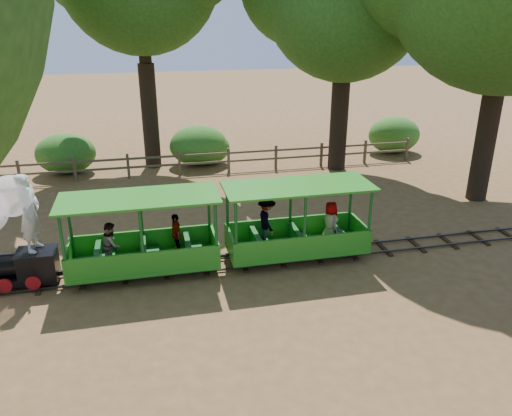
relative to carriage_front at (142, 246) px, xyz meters
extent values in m
plane|color=olive|center=(2.53, -0.01, -0.79)|extent=(90.00, 90.00, 0.00)
cube|color=#3F3D3A|center=(2.53, -0.31, -0.72)|extent=(22.00, 0.05, 0.05)
cube|color=#3F3D3A|center=(2.53, 0.29, -0.72)|extent=(22.00, 0.05, 0.05)
cube|color=#382314|center=(2.53, -0.01, -0.77)|extent=(0.12, 1.00, 0.05)
cube|color=#382314|center=(-2.47, -0.01, -0.77)|extent=(0.12, 1.00, 0.05)
cube|color=#382314|center=(7.53, -0.01, -0.77)|extent=(0.12, 1.00, 0.05)
cube|color=black|center=(-3.07, -0.01, -0.52)|extent=(2.11, 0.67, 0.17)
cube|color=black|center=(-2.45, -0.01, -0.17)|extent=(0.87, 0.67, 0.53)
cube|color=black|center=(-2.45, -0.01, 0.12)|extent=(0.91, 0.73, 0.04)
cylinder|color=maroon|center=(-3.17, -0.35, -0.52)|extent=(0.35, 0.06, 0.35)
cylinder|color=maroon|center=(-3.17, 0.34, -0.52)|extent=(0.35, 0.06, 0.35)
cylinder|color=maroon|center=(-2.54, -0.35, -0.52)|extent=(0.35, 0.06, 0.35)
cylinder|color=maroon|center=(-2.54, 0.34, -0.52)|extent=(0.35, 0.06, 0.35)
sphere|color=white|center=(-2.78, 0.14, 1.49)|extent=(0.96, 0.96, 0.96)
imported|color=silver|center=(-2.45, 0.07, 1.07)|extent=(0.60, 0.77, 1.87)
cube|color=#28891E|center=(0.02, -0.01, -0.46)|extent=(3.64, 1.39, 0.11)
cube|color=#13551B|center=(0.02, -0.01, -0.58)|extent=(3.28, 0.54, 0.15)
cube|color=#28891E|center=(0.02, -0.66, -0.13)|extent=(3.64, 0.06, 0.54)
cube|color=#28891E|center=(0.02, 0.65, -0.13)|extent=(3.64, 0.06, 0.54)
cube|color=#28891E|center=(0.02, -0.01, 1.26)|extent=(3.80, 1.55, 0.05)
cylinder|color=#13551B|center=(-1.71, -0.64, 0.40)|extent=(0.08, 0.08, 1.71)
cylinder|color=#13551B|center=(-1.71, 0.62, 0.40)|extent=(0.08, 0.08, 1.71)
cylinder|color=#13551B|center=(1.76, -0.64, 0.40)|extent=(0.08, 0.08, 1.71)
cylinder|color=#13551B|center=(1.76, 0.62, 0.40)|extent=(0.08, 0.08, 1.71)
cube|color=#13551B|center=(-1.07, -0.01, -0.19)|extent=(0.13, 1.18, 0.43)
cube|color=#13551B|center=(0.02, -0.01, -0.19)|extent=(0.13, 1.18, 0.43)
cube|color=#13551B|center=(1.12, -0.01, -0.19)|extent=(0.13, 1.18, 0.43)
cylinder|color=black|center=(-1.14, -0.37, -0.54)|extent=(0.30, 0.06, 0.30)
cylinder|color=black|center=(-1.14, 0.36, -0.54)|extent=(0.30, 0.06, 0.30)
cylinder|color=black|center=(1.19, -0.37, -0.54)|extent=(0.30, 0.06, 0.30)
cylinder|color=black|center=(1.19, 0.36, -0.54)|extent=(0.30, 0.06, 0.30)
imported|color=gray|center=(-0.71, -0.11, 0.17)|extent=(0.46, 0.57, 1.14)
imported|color=gray|center=(0.85, 0.24, 0.14)|extent=(0.36, 0.66, 1.08)
cube|color=#28891E|center=(3.98, -0.01, -0.46)|extent=(3.64, 1.39, 0.11)
cube|color=#13551B|center=(3.98, -0.01, -0.58)|extent=(3.28, 0.54, 0.15)
cube|color=#28891E|center=(3.98, -0.66, -0.13)|extent=(3.64, 0.06, 0.54)
cube|color=#28891E|center=(3.98, 0.65, -0.13)|extent=(3.64, 0.06, 0.54)
cube|color=#28891E|center=(3.98, -0.01, 1.26)|extent=(3.80, 1.55, 0.05)
cylinder|color=#13551B|center=(2.25, -0.64, 0.40)|extent=(0.08, 0.08, 1.71)
cylinder|color=#13551B|center=(2.25, 0.62, 0.40)|extent=(0.08, 0.08, 1.71)
cylinder|color=#13551B|center=(5.72, -0.64, 0.40)|extent=(0.08, 0.08, 1.71)
cylinder|color=#13551B|center=(5.72, 0.62, 0.40)|extent=(0.08, 0.08, 1.71)
cube|color=#13551B|center=(2.89, -0.01, -0.19)|extent=(0.13, 1.18, 0.43)
cube|color=#13551B|center=(3.98, -0.01, -0.19)|extent=(0.13, 1.18, 0.43)
cube|color=#13551B|center=(5.08, -0.01, -0.19)|extent=(0.13, 1.18, 0.43)
cylinder|color=black|center=(2.82, -0.37, -0.54)|extent=(0.30, 0.06, 0.30)
cylinder|color=black|center=(2.82, 0.36, -0.54)|extent=(0.30, 0.06, 0.30)
cylinder|color=black|center=(5.15, -0.37, -0.54)|extent=(0.30, 0.06, 0.30)
cylinder|color=black|center=(5.15, 0.36, -0.54)|extent=(0.30, 0.06, 0.30)
imported|color=gray|center=(3.25, 0.33, 0.25)|extent=(0.51, 0.85, 1.29)
imported|color=gray|center=(4.85, -0.16, 0.20)|extent=(0.48, 0.65, 1.21)
cylinder|color=#2D2116|center=(0.53, 9.49, 1.33)|extent=(0.66, 0.66, 4.25)
cylinder|color=#2D2116|center=(0.53, 9.49, 4.67)|extent=(0.50, 0.50, 2.43)
cylinder|color=#2D2116|center=(8.03, 7.49, 1.02)|extent=(0.72, 0.72, 3.62)
cylinder|color=#2D2116|center=(8.03, 7.49, 3.87)|extent=(0.54, 0.54, 2.07)
cylinder|color=#2D2116|center=(11.53, 2.99, 1.21)|extent=(0.68, 0.68, 4.01)
cylinder|color=#2D2116|center=(11.53, 2.99, 4.37)|extent=(0.51, 0.51, 2.29)
cube|color=brown|center=(-4.47, 7.99, -0.29)|extent=(0.10, 0.10, 1.00)
cube|color=brown|center=(-2.47, 7.99, -0.29)|extent=(0.10, 0.10, 1.00)
cube|color=brown|center=(-0.47, 7.99, -0.29)|extent=(0.10, 0.10, 1.00)
cube|color=brown|center=(1.53, 7.99, -0.29)|extent=(0.10, 0.10, 1.00)
cube|color=brown|center=(3.53, 7.99, -0.29)|extent=(0.10, 0.10, 1.00)
cube|color=brown|center=(5.53, 7.99, -0.29)|extent=(0.10, 0.10, 1.00)
cube|color=brown|center=(7.53, 7.99, -0.29)|extent=(0.10, 0.10, 1.00)
cube|color=brown|center=(9.53, 7.99, -0.29)|extent=(0.10, 0.10, 1.00)
cube|color=brown|center=(11.53, 7.99, -0.29)|extent=(0.10, 0.10, 1.00)
cube|color=brown|center=(2.53, 7.99, 0.01)|extent=(18.00, 0.06, 0.08)
cube|color=brown|center=(2.53, 7.99, -0.34)|extent=(18.00, 0.06, 0.08)
ellipsoid|color=#2D6B1E|center=(-2.92, 9.29, 0.03)|extent=(2.37, 1.82, 1.64)
ellipsoid|color=#2D6B1E|center=(2.47, 9.29, 0.06)|extent=(2.45, 1.89, 1.70)
ellipsoid|color=#2D6B1E|center=(2.77, 9.29, -0.08)|extent=(2.06, 1.58, 1.42)
ellipsoid|color=#2D6B1E|center=(11.53, 9.29, 0.05)|extent=(2.42, 1.87, 1.68)
camera|label=1|loc=(0.31, -11.44, 5.42)|focal=35.00mm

